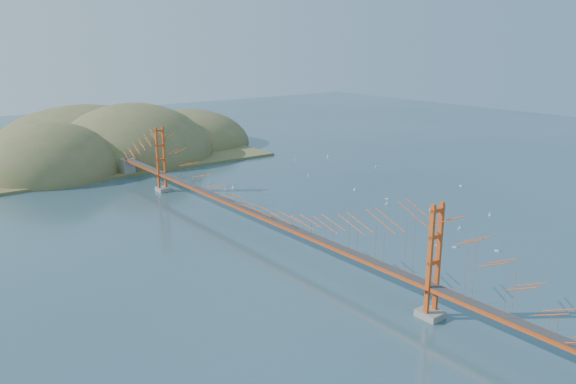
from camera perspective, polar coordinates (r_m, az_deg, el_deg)
ground at (r=78.39m, az=-3.16°, el=-4.45°), size 320.00×320.00×0.00m
bridge at (r=76.47m, az=-3.31°, el=0.54°), size 2.20×94.40×12.00m
far_headlands at (r=139.31m, az=-18.55°, el=3.51°), size 84.00×58.00×25.00m
sailboat_7 at (r=126.70m, az=0.74°, el=3.26°), size 0.50×0.48×0.56m
sailboat_14 at (r=92.34m, az=19.80°, el=-2.19°), size 0.68×0.68×0.71m
sailboat_6 at (r=77.11m, az=14.94°, el=-5.17°), size 0.70×0.70×0.74m
sailboat_12 at (r=102.08m, az=-6.39°, el=0.24°), size 0.56×0.52×0.63m
sailboat_17 at (r=130.62m, az=4.04°, el=3.59°), size 0.57×0.48×0.65m
sailboat_0 at (r=77.07m, az=16.56°, el=-5.32°), size 0.55×0.55×0.62m
sailboat_13 at (r=92.20m, az=14.20°, el=-1.78°), size 0.59×0.59×0.62m
sailboat_4 at (r=102.41m, az=6.78°, el=0.28°), size 0.56×0.59×0.67m
sailboat_1 at (r=97.36m, az=10.00°, el=-0.63°), size 0.69×0.69×0.73m
sailboat_2 at (r=84.54m, az=17.03°, el=-3.53°), size 0.57×0.57×0.62m
sailboat_3 at (r=103.13m, az=-5.61°, el=0.41°), size 0.56×0.52×0.63m
sailboat_5 at (r=109.28m, az=17.15°, el=0.65°), size 0.56×0.62×0.70m
sailboat_10 at (r=77.49m, az=20.46°, el=-5.55°), size 0.55×0.60×0.68m
sailboat_9 at (r=121.43m, az=8.91°, el=2.55°), size 0.56×0.56×0.59m
sailboat_8 at (r=111.96m, az=2.06°, el=1.66°), size 0.57×0.57×0.60m
sailboat_16 at (r=93.91m, az=9.97°, el=-1.23°), size 0.58×0.53×0.65m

